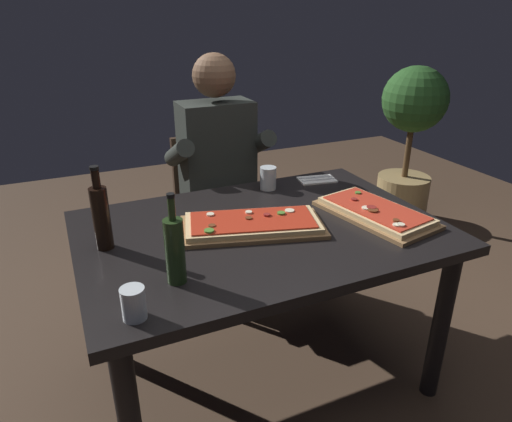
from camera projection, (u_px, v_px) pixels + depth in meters
The scene contains 12 objects.
ground_plane at pixel (260, 372), 2.11m from camera, with size 6.40×6.40×0.00m, color #4C3828.
dining_table at pixel (261, 249), 1.85m from camera, with size 1.40×0.96×0.74m.
pizza_rectangular_front at pixel (253, 225), 1.79m from camera, with size 0.61×0.41×0.05m.
pizza_rectangular_left at pixel (375, 212), 1.90m from camera, with size 0.35×0.53×0.05m.
wine_bottle_dark at pixel (101, 216), 1.61m from camera, with size 0.06×0.06×0.31m.
oil_bottle_amber at pixel (175, 249), 1.41m from camera, with size 0.06×0.06×0.30m.
tumbler_near_camera at pixel (268, 178), 2.18m from camera, with size 0.08×0.08×0.11m.
tumbler_far_side at pixel (134, 305), 1.27m from camera, with size 0.07×0.07×0.10m.
napkin_cutlery_set at pixel (317, 180), 2.30m from camera, with size 0.20×0.14×0.01m.
diner_chair at pixel (214, 205), 2.67m from camera, with size 0.44×0.44×0.87m.
seated_diner at pixel (220, 169), 2.46m from camera, with size 0.53×0.41×1.33m.
potted_plant_corner at pixel (410, 136), 3.38m from camera, with size 0.46×0.46×1.16m.
Camera 1 is at (-0.69, -1.48, 1.53)m, focal length 32.37 mm.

